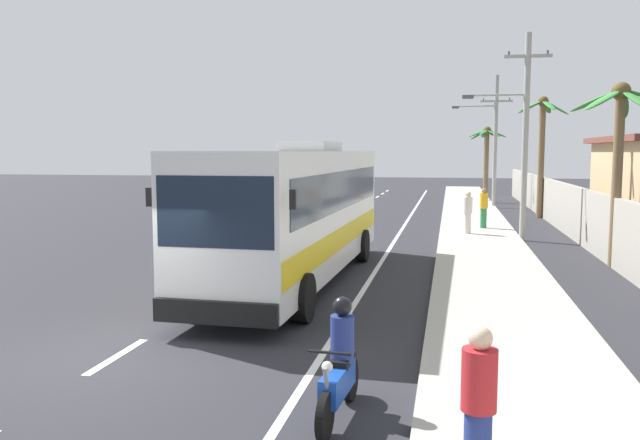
{
  "coord_description": "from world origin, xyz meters",
  "views": [
    {
      "loc": [
        5.61,
        -9.73,
        3.53
      ],
      "look_at": [
        2.18,
        7.19,
        1.7
      ],
      "focal_mm": 36.19,
      "sensor_mm": 36.0,
      "label": 1
    }
  ],
  "objects_px": {
    "utility_pole_mid": "(523,131)",
    "palm_second": "(486,149)",
    "pedestrian_midwalk": "(479,403)",
    "palm_fourth": "(542,136)",
    "utility_pole_far": "(494,137)",
    "pedestrian_far_walk": "(484,207)",
    "motorcycle_beside_bus": "(340,369)",
    "coach_bus_foreground": "(298,209)",
    "pedestrian_near_kerb": "(468,211)",
    "palm_nearest": "(619,136)"
  },
  "relations": [
    {
      "from": "utility_pole_mid",
      "to": "palm_nearest",
      "type": "bearing_deg",
      "value": -68.5
    },
    {
      "from": "coach_bus_foreground",
      "to": "utility_pole_far",
      "type": "relative_size",
      "value": 1.45
    },
    {
      "from": "palm_fourth",
      "to": "palm_nearest",
      "type": "bearing_deg",
      "value": -88.99
    },
    {
      "from": "palm_nearest",
      "to": "coach_bus_foreground",
      "type": "bearing_deg",
      "value": -155.96
    },
    {
      "from": "utility_pole_mid",
      "to": "palm_fourth",
      "type": "distance_m",
      "value": 9.65
    },
    {
      "from": "palm_fourth",
      "to": "utility_pole_far",
      "type": "bearing_deg",
      "value": 109.09
    },
    {
      "from": "utility_pole_mid",
      "to": "palm_fourth",
      "type": "xyz_separation_m",
      "value": [
        1.95,
        9.45,
        0.04
      ]
    },
    {
      "from": "pedestrian_midwalk",
      "to": "palm_fourth",
      "type": "height_order",
      "value": "palm_fourth"
    },
    {
      "from": "pedestrian_midwalk",
      "to": "palm_nearest",
      "type": "xyz_separation_m",
      "value": [
        4.64,
        14.52,
        2.99
      ]
    },
    {
      "from": "utility_pole_mid",
      "to": "utility_pole_far",
      "type": "height_order",
      "value": "utility_pole_far"
    },
    {
      "from": "coach_bus_foreground",
      "to": "palm_second",
      "type": "height_order",
      "value": "palm_second"
    },
    {
      "from": "utility_pole_mid",
      "to": "utility_pole_far",
      "type": "xyz_separation_m",
      "value": [
        -0.15,
        15.53,
        0.09
      ]
    },
    {
      "from": "motorcycle_beside_bus",
      "to": "coach_bus_foreground",
      "type": "bearing_deg",
      "value": 106.8
    },
    {
      "from": "utility_pole_mid",
      "to": "palm_second",
      "type": "relative_size",
      "value": 1.54
    },
    {
      "from": "pedestrian_midwalk",
      "to": "palm_nearest",
      "type": "bearing_deg",
      "value": 147.23
    },
    {
      "from": "motorcycle_beside_bus",
      "to": "pedestrian_far_walk",
      "type": "relative_size",
      "value": 1.11
    },
    {
      "from": "palm_second",
      "to": "motorcycle_beside_bus",
      "type": "bearing_deg",
      "value": -95.66
    },
    {
      "from": "palm_second",
      "to": "utility_pole_far",
      "type": "bearing_deg",
      "value": -87.63
    },
    {
      "from": "pedestrian_near_kerb",
      "to": "palm_nearest",
      "type": "xyz_separation_m",
      "value": [
        4.23,
        -6.38,
        2.94
      ]
    },
    {
      "from": "pedestrian_near_kerb",
      "to": "utility_pole_mid",
      "type": "relative_size",
      "value": 0.22
    },
    {
      "from": "pedestrian_near_kerb",
      "to": "palm_second",
      "type": "relative_size",
      "value": 0.33
    },
    {
      "from": "utility_pole_mid",
      "to": "utility_pole_far",
      "type": "distance_m",
      "value": 15.53
    },
    {
      "from": "pedestrian_near_kerb",
      "to": "motorcycle_beside_bus",
      "type": "bearing_deg",
      "value": -0.72
    },
    {
      "from": "utility_pole_mid",
      "to": "utility_pole_far",
      "type": "bearing_deg",
      "value": 90.56
    },
    {
      "from": "pedestrian_midwalk",
      "to": "palm_fourth",
      "type": "distance_m",
      "value": 30.11
    },
    {
      "from": "motorcycle_beside_bus",
      "to": "utility_pole_far",
      "type": "relative_size",
      "value": 0.24
    },
    {
      "from": "coach_bus_foreground",
      "to": "utility_pole_mid",
      "type": "height_order",
      "value": "utility_pole_mid"
    },
    {
      "from": "pedestrian_midwalk",
      "to": "palm_second",
      "type": "xyz_separation_m",
      "value": [
        2.09,
        40.13,
        2.7
      ]
    },
    {
      "from": "motorcycle_beside_bus",
      "to": "utility_pole_far",
      "type": "height_order",
      "value": "utility_pole_far"
    },
    {
      "from": "pedestrian_near_kerb",
      "to": "palm_fourth",
      "type": "xyz_separation_m",
      "value": [
        3.96,
        8.7,
        3.31
      ]
    },
    {
      "from": "utility_pole_far",
      "to": "palm_fourth",
      "type": "height_order",
      "value": "utility_pole_far"
    },
    {
      "from": "utility_pole_mid",
      "to": "palm_second",
      "type": "distance_m",
      "value": 19.99
    },
    {
      "from": "motorcycle_beside_bus",
      "to": "palm_second",
      "type": "height_order",
      "value": "palm_second"
    },
    {
      "from": "pedestrian_near_kerb",
      "to": "utility_pole_mid",
      "type": "bearing_deg",
      "value": 75.0
    },
    {
      "from": "palm_nearest",
      "to": "pedestrian_midwalk",
      "type": "bearing_deg",
      "value": -107.72
    },
    {
      "from": "coach_bus_foreground",
      "to": "pedestrian_far_walk",
      "type": "distance_m",
      "value": 13.77
    },
    {
      "from": "motorcycle_beside_bus",
      "to": "pedestrian_midwalk",
      "type": "relative_size",
      "value": 1.18
    },
    {
      "from": "pedestrian_near_kerb",
      "to": "pedestrian_midwalk",
      "type": "xyz_separation_m",
      "value": [
        -0.41,
        -20.9,
        -0.05
      ]
    },
    {
      "from": "pedestrian_midwalk",
      "to": "utility_pole_mid",
      "type": "height_order",
      "value": "utility_pole_mid"
    },
    {
      "from": "coach_bus_foreground",
      "to": "pedestrian_near_kerb",
      "type": "distance_m",
      "value": 11.48
    },
    {
      "from": "utility_pole_mid",
      "to": "palm_second",
      "type": "xyz_separation_m",
      "value": [
        -0.34,
        19.98,
        -0.61
      ]
    },
    {
      "from": "pedestrian_far_walk",
      "to": "utility_pole_far",
      "type": "bearing_deg",
      "value": 28.44
    },
    {
      "from": "pedestrian_midwalk",
      "to": "motorcycle_beside_bus",
      "type": "bearing_deg",
      "value": -150.62
    },
    {
      "from": "palm_nearest",
      "to": "palm_fourth",
      "type": "xyz_separation_m",
      "value": [
        -0.27,
        15.08,
        0.36
      ]
    },
    {
      "from": "utility_pole_mid",
      "to": "palm_second",
      "type": "height_order",
      "value": "utility_pole_mid"
    },
    {
      "from": "motorcycle_beside_bus",
      "to": "utility_pole_far",
      "type": "bearing_deg",
      "value": 83.29
    },
    {
      "from": "pedestrian_midwalk",
      "to": "utility_pole_far",
      "type": "relative_size",
      "value": 0.2
    },
    {
      "from": "motorcycle_beside_bus",
      "to": "pedestrian_far_walk",
      "type": "height_order",
      "value": "pedestrian_far_walk"
    },
    {
      "from": "pedestrian_near_kerb",
      "to": "palm_nearest",
      "type": "distance_m",
      "value": 8.2
    },
    {
      "from": "coach_bus_foreground",
      "to": "pedestrian_far_walk",
      "type": "xyz_separation_m",
      "value": [
        5.52,
        12.58,
        -0.92
      ]
    }
  ]
}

